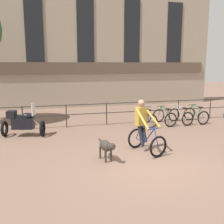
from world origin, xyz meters
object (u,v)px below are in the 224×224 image
object	(u,v)px
parked_bicycle_mid_left	(164,117)
cyclist_with_bike	(144,129)
parked_bicycle_far_end	(196,115)
dog	(106,146)
parked_motorcycle	(23,122)
parked_bicycle_near_lamp	(148,118)
parked_bicycle_mid_right	(181,116)

from	to	relation	value
parked_bicycle_mid_left	cyclist_with_bike	bearing A→B (deg)	48.28
cyclist_with_bike	parked_bicycle_far_end	world-z (taller)	cyclist_with_bike
dog	parked_motorcycle	size ratio (longest dim) A/B	0.59
cyclist_with_bike	parked_bicycle_mid_left	distance (m)	4.16
parked_bicycle_near_lamp	parked_bicycle_far_end	world-z (taller)	same
dog	parked_bicycle_near_lamp	xyz separation A→B (m)	(2.95, 3.88, -0.08)
parked_motorcycle	parked_bicycle_mid_right	size ratio (longest dim) A/B	1.45
parked_motorcycle	parked_bicycle_mid_left	xyz separation A→B (m)	(6.35, 0.39, -0.20)
parked_bicycle_mid_left	parked_bicycle_far_end	size ratio (longest dim) A/B	1.00
dog	parked_bicycle_near_lamp	distance (m)	4.87
parked_bicycle_mid_left	parked_bicycle_far_end	bearing A→B (deg)	173.98
parked_bicycle_mid_left	parked_bicycle_mid_right	world-z (taller)	same
parked_motorcycle	parked_bicycle_near_lamp	distance (m)	5.51
dog	parked_motorcycle	distance (m)	4.32
dog	parked_bicycle_far_end	bearing A→B (deg)	22.54
cyclist_with_bike	dog	bearing A→B (deg)	-177.08
dog	parked_bicycle_mid_right	bearing A→B (deg)	27.19
parked_bicycle_mid_right	parked_motorcycle	bearing A→B (deg)	-4.47
parked_bicycle_near_lamp	parked_bicycle_mid_right	size ratio (longest dim) A/B	1.01
cyclist_with_bike	parked_bicycle_far_end	size ratio (longest dim) A/B	1.45
parked_motorcycle	parked_bicycle_near_lamp	xyz separation A→B (m)	(5.50, 0.39, -0.20)
parked_motorcycle	parked_bicycle_near_lamp	size ratio (longest dim) A/B	1.43
cyclist_with_bike	parked_bicycle_near_lamp	size ratio (longest dim) A/B	1.41
parked_bicycle_far_end	parked_bicycle_mid_left	bearing A→B (deg)	-5.82
parked_bicycle_far_end	parked_bicycle_near_lamp	bearing A→B (deg)	-5.82
parked_bicycle_near_lamp	parked_motorcycle	bearing A→B (deg)	13.46
cyclist_with_bike	parked_bicycle_near_lamp	bearing A→B (deg)	47.64
cyclist_with_bike	dog	xyz separation A→B (m)	(-1.40, -0.52, -0.32)
parked_bicycle_mid_right	parked_bicycle_far_end	distance (m)	0.86
cyclist_with_bike	parked_bicycle_mid_right	distance (m)	4.71
cyclist_with_bike	parked_bicycle_far_end	bearing A→B (deg)	21.65
parked_bicycle_mid_left	parked_bicycle_far_end	distance (m)	1.71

